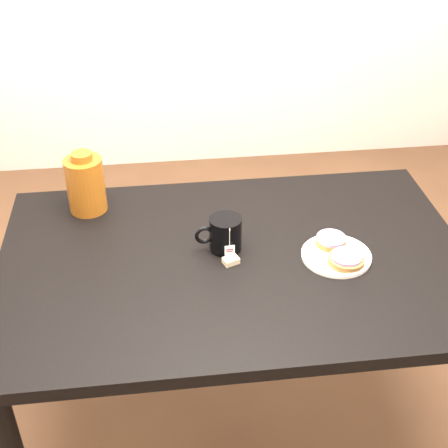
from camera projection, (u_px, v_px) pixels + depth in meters
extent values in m
plane|color=brown|center=(233.00, 420.00, 2.28)|extent=(4.00, 4.00, 0.00)
cube|color=black|center=(235.00, 262.00, 1.87)|extent=(1.40, 0.90, 0.04)
cylinder|color=black|center=(51.00, 291.00, 2.33)|extent=(0.06, 0.06, 0.71)
cylinder|color=black|center=(381.00, 265.00, 2.46)|extent=(0.06, 0.06, 0.71)
cylinder|color=white|center=(336.00, 256.00, 1.85)|extent=(0.21, 0.21, 0.01)
torus|color=white|center=(336.00, 254.00, 1.85)|extent=(0.20, 0.20, 0.01)
cylinder|color=brown|center=(331.00, 242.00, 1.88)|extent=(0.12, 0.12, 0.02)
cylinder|color=#9280AD|center=(331.00, 238.00, 1.88)|extent=(0.12, 0.12, 0.01)
cylinder|color=brown|center=(346.00, 260.00, 1.81)|extent=(0.14, 0.14, 0.02)
cylinder|color=#9280AD|center=(347.00, 257.00, 1.80)|extent=(0.12, 0.12, 0.01)
cylinder|color=black|center=(226.00, 234.00, 1.86)|extent=(0.11, 0.11, 0.11)
cylinder|color=black|center=(226.00, 221.00, 1.83)|extent=(0.08, 0.08, 0.00)
torus|color=black|center=(204.00, 235.00, 1.85)|extent=(0.06, 0.02, 0.06)
cylinder|color=beige|center=(230.00, 237.00, 1.80)|extent=(0.00, 0.00, 0.06)
cube|color=white|center=(230.00, 250.00, 1.83)|extent=(0.03, 0.01, 0.03)
cube|color=#C6B793|center=(231.00, 261.00, 1.83)|extent=(0.05, 0.05, 0.02)
cylinder|color=#64300D|center=(86.00, 185.00, 2.02)|extent=(0.16, 0.16, 0.18)
cylinder|color=#64300D|center=(82.00, 156.00, 1.96)|extent=(0.07, 0.07, 0.02)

